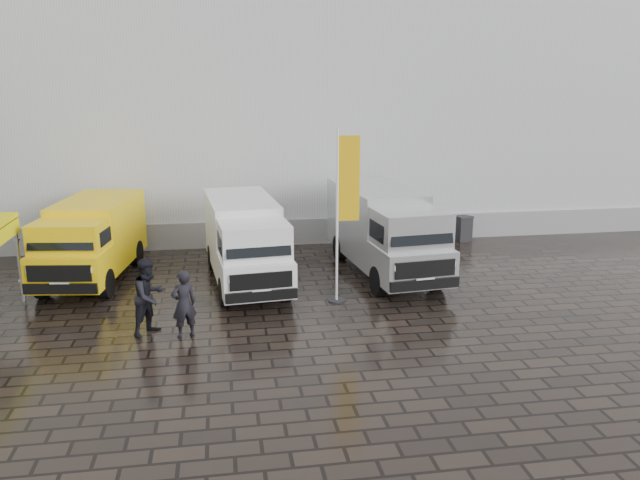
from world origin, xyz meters
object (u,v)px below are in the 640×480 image
Objects in this scene: van_white at (245,243)px; van_silver at (385,233)px; van_yellow at (92,242)px; wheelie_bin at (463,228)px; person_front at (184,304)px; person_tent at (149,296)px; flagpole at (344,207)px.

van_silver reaches higher than van_white.
wheelie_bin is at bearing 20.55° from van_yellow.
van_silver is 7.65m from person_front.
wheelie_bin is at bearing -15.26° from person_tent.
van_white reaches higher than wheelie_bin.
van_yellow is 9.37m from van_silver.
van_silver is 3.34m from flagpole.
person_front is at bearing -73.49° from person_tent.
van_silver reaches higher than person_tent.
person_front is 0.88× the size of person_tent.
person_front is at bearing -51.07° from van_yellow.
van_yellow is 5.30m from person_tent.
van_white is 3.46× the size of person_front.
van_silver is 5.76m from wheelie_bin.
van_yellow is 5.38× the size of wheelie_bin.
wheelie_bin is 0.51× the size of person_tent.
van_yellow is at bearing 156.84° from flagpole.
van_silver is 3.26× the size of person_tent.
van_white is 4.42m from person_front.
van_silver is at bearing -166.61° from person_front.
person_front is at bearing -150.86° from van_silver.
flagpole is at bearing -133.56° from van_silver.
van_white is at bearing -167.57° from wheelie_bin.
van_silver reaches higher than wheelie_bin.
flagpole is at bearing -147.21° from wheelie_bin.
van_silver is at bearing 52.37° from flagpole.
van_yellow is at bearing 179.82° from wheelie_bin.
flagpole reaches higher than person_front.
person_front is (-10.49, -8.18, 0.36)m from wheelie_bin.
van_yellow is 8.27m from flagpole.
person_tent reaches higher than person_front.
van_yellow is 1.09× the size of flagpole.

